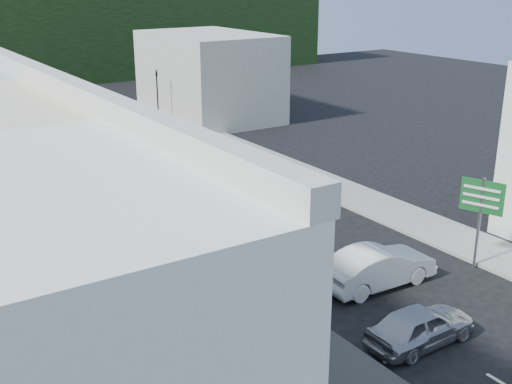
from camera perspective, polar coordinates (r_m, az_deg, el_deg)
name	(u,v)px	position (r m, az deg, el deg)	size (l,w,h in m)	color
ground	(340,287)	(25.53, 7.47, -8.34)	(120.00, 120.00, 0.00)	black
sidewalk_left	(70,242)	(30.35, -16.24, -4.26)	(3.00, 52.00, 0.15)	gray
sidewalk_right	(327,185)	(37.05, 6.34, 0.61)	(3.00, 52.00, 0.15)	gray
distant_block_right	(209,76)	(54.38, -4.21, 10.24)	(8.00, 12.00, 7.00)	#B7B2A8
bus	(170,185)	(32.40, -7.66, 0.61)	(2.50, 11.60, 3.10)	yellow
car_silver	(421,325)	(22.08, 14.43, -11.38)	(1.80, 4.40, 1.40)	#ABABB0
car_white	(378,269)	(25.56, 10.76, -6.75)	(1.80, 4.40, 1.40)	silver
car_red	(205,285)	(23.95, -4.52, -8.28)	(1.90, 4.60, 1.40)	maroon
car_black_near	(261,180)	(35.71, 0.44, 1.09)	(1.84, 4.50, 1.40)	black
car_navy_mid	(173,153)	(41.48, -7.36, 3.46)	(1.80, 4.40, 1.40)	black
car_black_far	(95,163)	(40.21, -14.11, 2.55)	(1.80, 4.40, 1.40)	black
car_navy_far	(132,131)	(47.72, -10.95, 5.31)	(1.84, 4.50, 1.40)	black
pedestrian_left	(173,303)	(22.22, -7.36, -9.80)	(0.60, 0.40, 1.70)	black
direction_sign	(479,224)	(27.62, 19.20, -2.68)	(0.79, 1.72, 3.91)	#135721
traffic_signal	(158,99)	(51.39, -8.74, 8.19)	(0.51, 0.94, 4.56)	black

